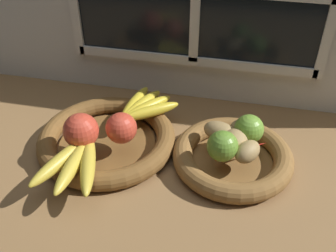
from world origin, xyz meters
TOP-DOWN VIEW (x-y plane):
  - ground_plane at (0.00, 0.00)cm, footprint 140.00×90.00cm
  - fruit_bowl_left at (-16.37, 2.38)cm, footprint 32.86×32.86cm
  - fruit_bowl_right at (13.55, 2.38)cm, footprint 27.21×27.21cm
  - apple_red_front at (-19.75, -3.32)cm, footprint 7.94×7.94cm
  - apple_red_right at (-11.58, -0.29)cm, footprint 7.11×7.11cm
  - banana_bunch_front at (-18.48, -10.40)cm, footprint 14.65×19.78cm
  - banana_bunch_back at (-9.98, 12.01)cm, footprint 14.31×16.54cm
  - potato_oblong at (10.22, 4.97)cm, footprint 9.57×7.74cm
  - potato_back at (15.39, 6.44)cm, footprint 7.85×6.76cm
  - potato_large at (13.55, 2.38)cm, footprint 6.93×7.75cm
  - potato_small at (16.50, -0.57)cm, footprint 7.27×8.06cm
  - lime_near at (11.16, -1.20)cm, footprint 6.73×6.73cm
  - lime_far at (16.33, 5.96)cm, footprint 6.67×6.67cm
  - chili_pepper at (15.23, 1.37)cm, footprint 11.92×8.77cm

SIDE VIEW (x-z plane):
  - ground_plane at x=0.00cm, z-range -3.00..0.00cm
  - fruit_bowl_left at x=-16.37cm, z-range -0.18..4.32cm
  - fruit_bowl_right at x=13.55cm, z-range -0.16..4.33cm
  - chili_pepper at x=15.23cm, z-range 4.50..6.51cm
  - banana_bunch_back at x=-9.98cm, z-range 4.50..7.40cm
  - banana_bunch_front at x=-18.48cm, z-range 4.50..7.57cm
  - potato_oblong at x=10.22cm, z-range 4.50..8.93cm
  - potato_small at x=16.50cm, z-range 4.50..9.01cm
  - potato_large at x=13.55cm, z-range 4.50..9.27cm
  - potato_back at x=15.39cm, z-range 4.50..9.40cm
  - lime_far at x=16.33cm, z-range 4.50..11.17cm
  - lime_near at x=11.16cm, z-range 4.50..11.23cm
  - apple_red_right at x=-11.58cm, z-range 4.50..11.61cm
  - apple_red_front at x=-19.75cm, z-range 4.50..12.44cm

